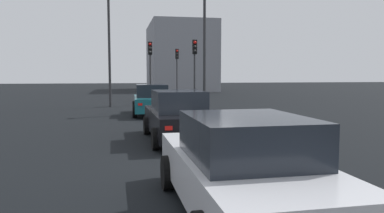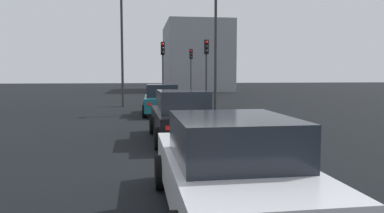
{
  "view_description": "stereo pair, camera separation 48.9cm",
  "coord_description": "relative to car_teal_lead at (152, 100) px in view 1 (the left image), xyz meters",
  "views": [
    {
      "loc": [
        -9.2,
        1.82,
        2.15
      ],
      "look_at": [
        -0.03,
        0.06,
        1.33
      ],
      "focal_mm": 34.54,
      "sensor_mm": 36.0,
      "label": 1
    },
    {
      "loc": [
        -9.28,
        1.34,
        2.15
      ],
      "look_at": [
        -0.03,
        0.06,
        1.33
      ],
      "focal_mm": 34.54,
      "sensor_mm": 36.0,
      "label": 2
    }
  ],
  "objects": [
    {
      "name": "traffic_light_near_right",
      "position": [
        3.54,
        -3.04,
        2.32
      ],
      "size": [
        0.32,
        0.29,
        4.31
      ],
      "rotation": [
        0.0,
        0.0,
        3.1
      ],
      "color": "#2D2D30",
      "rests_on": "ground_plane"
    },
    {
      "name": "ground_plane",
      "position": [
        -10.35,
        -0.25,
        -0.87
      ],
      "size": [
        160.0,
        160.0,
        0.2
      ],
      "primitive_type": "cube",
      "color": "black"
    },
    {
      "name": "car_black_second",
      "position": [
        -7.81,
        -0.2,
        0.01
      ],
      "size": [
        4.58,
        2.02,
        1.63
      ],
      "rotation": [
        0.0,
        0.0,
        0.02
      ],
      "color": "black",
      "rests_on": "ground_plane"
    },
    {
      "name": "street_lamp_kerbside",
      "position": [
        5.09,
        2.29,
        4.48
      ],
      "size": [
        0.56,
        0.36,
        9.14
      ],
      "color": "#2D2D30",
      "rests_on": "ground_plane"
    },
    {
      "name": "street_lamp_far",
      "position": [
        1.61,
        -3.23,
        4.27
      ],
      "size": [
        0.56,
        0.36,
        8.74
      ],
      "color": "#2D2D30",
      "rests_on": "ground_plane"
    },
    {
      "name": "building_facade_left",
      "position": [
        30.16,
        -6.25,
        3.63
      ],
      "size": [
        13.25,
        8.01,
        8.79
      ],
      "primitive_type": "cube",
      "color": "gray",
      "rests_on": "ground_plane"
    },
    {
      "name": "traffic_light_far_left",
      "position": [
        13.46,
        -3.39,
        2.38
      ],
      "size": [
        0.32,
        0.29,
        4.4
      ],
      "rotation": [
        0.0,
        0.0,
        3.17
      ],
      "color": "#2D2D30",
      "rests_on": "ground_plane"
    },
    {
      "name": "car_white_third",
      "position": [
        -14.31,
        -0.21,
        -0.02
      ],
      "size": [
        4.66,
        2.13,
        1.55
      ],
      "rotation": [
        0.0,
        0.0,
        0.01
      ],
      "color": "silver",
      "rests_on": "ground_plane"
    },
    {
      "name": "car_teal_lead",
      "position": [
        0.0,
        0.0,
        0.0
      ],
      "size": [
        4.45,
        2.11,
        1.61
      ],
      "rotation": [
        0.0,
        0.0,
        -0.03
      ],
      "color": "#19606B",
      "rests_on": "ground_plane"
    },
    {
      "name": "traffic_light_near_left",
      "position": [
        6.4,
        -0.44,
        2.37
      ],
      "size": [
        0.32,
        0.29,
        4.39
      ],
      "rotation": [
        0.0,
        0.0,
        3.09
      ],
      "color": "#2D2D30",
      "rests_on": "ground_plane"
    }
  ]
}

